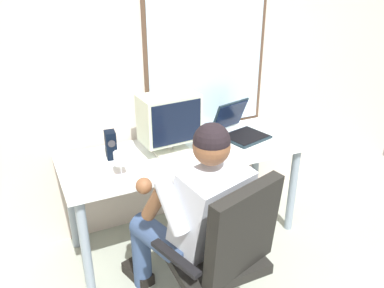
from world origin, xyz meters
name	(u,v)px	position (x,y,z in m)	size (l,w,h in m)	color
wall_rear	(165,39)	(0.01, 2.04, 1.43)	(5.01, 0.08, 2.87)	beige
desk	(185,163)	(-0.01, 1.67, 0.64)	(1.69, 0.64, 0.73)	#8091A0
office_chair	(226,247)	(-0.15, 0.84, 0.56)	(0.65, 0.57, 0.98)	black
person_seated	(193,212)	(-0.22, 1.10, 0.64)	(0.65, 0.86, 1.22)	#344A71
crt_monitor	(169,119)	(-0.10, 1.71, 0.97)	(0.40, 0.26, 0.40)	beige
laptop	(238,127)	(0.46, 1.75, 0.80)	(0.39, 0.42, 0.25)	#16252D
wine_glass	(120,159)	(-0.50, 1.52, 0.84)	(0.08, 0.08, 0.16)	silver
desk_speaker	(111,145)	(-0.49, 1.77, 0.83)	(0.08, 0.10, 0.19)	black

